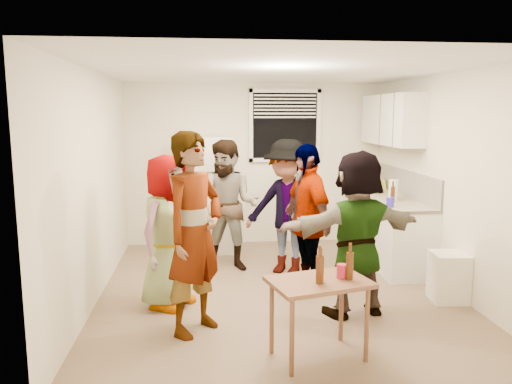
{
  "coord_description": "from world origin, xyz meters",
  "views": [
    {
      "loc": [
        -0.82,
        -5.48,
        2.04
      ],
      "look_at": [
        -0.22,
        0.11,
        1.15
      ],
      "focal_mm": 35.0,
      "sensor_mm": 36.0,
      "label": 1
    }
  ],
  "objects": [
    {
      "name": "room",
      "position": [
        0.0,
        0.0,
        0.0
      ],
      "size": [
        4.0,
        4.5,
        2.5
      ],
      "primitive_type": null,
      "color": "white",
      "rests_on": "ground"
    },
    {
      "name": "window",
      "position": [
        0.45,
        2.21,
        1.85
      ],
      "size": [
        1.12,
        0.1,
        1.06
      ],
      "primitive_type": null,
      "color": "white",
      "rests_on": "room"
    },
    {
      "name": "refrigerator",
      "position": [
        -0.75,
        1.88,
        0.85
      ],
      "size": [
        0.7,
        0.7,
        1.7
      ],
      "primitive_type": "cube",
      "color": "white",
      "rests_on": "ground"
    },
    {
      "name": "counter_lower",
      "position": [
        1.7,
        1.15,
        0.43
      ],
      "size": [
        0.6,
        2.2,
        0.86
      ],
      "primitive_type": "cube",
      "color": "white",
      "rests_on": "ground"
    },
    {
      "name": "countertop",
      "position": [
        1.7,
        1.15,
        0.88
      ],
      "size": [
        0.64,
        2.22,
        0.04
      ],
      "primitive_type": "cube",
      "color": "#BEB498",
      "rests_on": "counter_lower"
    },
    {
      "name": "backsplash",
      "position": [
        1.99,
        1.15,
        1.08
      ],
      "size": [
        0.03,
        2.2,
        0.36
      ],
      "primitive_type": "cube",
      "color": "beige",
      "rests_on": "countertop"
    },
    {
      "name": "upper_cabinets",
      "position": [
        1.83,
        1.35,
        1.95
      ],
      "size": [
        0.34,
        1.6,
        0.7
      ],
      "primitive_type": "cube",
      "color": "white",
      "rests_on": "room"
    },
    {
      "name": "kettle",
      "position": [
        1.65,
        1.36,
        0.9
      ],
      "size": [
        0.27,
        0.25,
        0.19
      ],
      "primitive_type": null,
      "rotation": [
        0.0,
        0.0,
        -0.29
      ],
      "color": "silver",
      "rests_on": "countertop"
    },
    {
      "name": "paper_towel",
      "position": [
        1.68,
        0.8,
        0.9
      ],
      "size": [
        0.13,
        0.13,
        0.27
      ],
      "primitive_type": "cylinder",
      "color": "white",
      "rests_on": "countertop"
    },
    {
      "name": "wine_bottle",
      "position": [
        1.75,
        2.09,
        0.9
      ],
      "size": [
        0.07,
        0.07,
        0.29
      ],
      "primitive_type": "cylinder",
      "color": "black",
      "rests_on": "countertop"
    },
    {
      "name": "beer_bottle_counter",
      "position": [
        1.6,
        0.62,
        0.9
      ],
      "size": [
        0.05,
        0.05,
        0.21
      ],
      "primitive_type": "cylinder",
      "color": "#47230C",
      "rests_on": "countertop"
    },
    {
      "name": "blue_cup",
      "position": [
        1.45,
        0.32,
        0.9
      ],
      "size": [
        0.09,
        0.09,
        0.12
      ],
      "primitive_type": "cylinder",
      "color": "#3125CE",
      "rests_on": "countertop"
    },
    {
      "name": "picture_frame",
      "position": [
        1.92,
        1.84,
        0.98
      ],
      "size": [
        0.02,
        0.18,
        0.15
      ],
      "primitive_type": "cube",
      "color": "#D6CD49",
      "rests_on": "countertop"
    },
    {
      "name": "trash_bin",
      "position": [
        1.83,
        -0.5,
        0.25
      ],
      "size": [
        0.4,
        0.4,
        0.54
      ],
      "primitive_type": "cube",
      "rotation": [
        0.0,
        0.0,
        -0.1
      ],
      "color": "white",
      "rests_on": "ground"
    },
    {
      "name": "serving_table",
      "position": [
        0.12,
        -1.61,
        0.0
      ],
      "size": [
        0.91,
        0.72,
        0.68
      ],
      "primitive_type": null,
      "rotation": [
        0.0,
        0.0,
        0.25
      ],
      "color": "brown",
      "rests_on": "ground"
    },
    {
      "name": "beer_bottle_table",
      "position": [
        0.12,
        -1.65,
        0.68
      ],
      "size": [
        0.05,
        0.05,
        0.21
      ],
      "primitive_type": "cylinder",
      "color": "#47230C",
      "rests_on": "serving_table"
    },
    {
      "name": "red_cup",
      "position": [
        0.32,
        -1.57,
        0.68
      ],
      "size": [
        0.09,
        0.09,
        0.12
      ],
      "primitive_type": "cylinder",
      "color": "#BE203B",
      "rests_on": "serving_table"
    },
    {
      "name": "guest_grey",
      "position": [
        -1.2,
        -0.31,
        0.0
      ],
      "size": [
        1.79,
        1.57,
        0.52
      ],
      "primitive_type": "imported",
      "rotation": [
        0.0,
        0.0,
        0.98
      ],
      "color": "gray",
      "rests_on": "ground"
    },
    {
      "name": "guest_stripe",
      "position": [
        -0.91,
        -0.98,
        0.0
      ],
      "size": [
        1.88,
        1.74,
        0.45
      ],
      "primitive_type": "imported",
      "rotation": [
        0.0,
        0.0,
        0.87
      ],
      "color": "#141933",
      "rests_on": "ground"
    },
    {
      "name": "guest_back_left",
      "position": [
        -0.5,
        0.88,
        0.0
      ],
      "size": [
        1.33,
        1.88,
        0.65
      ],
      "primitive_type": "imported",
      "rotation": [
        0.0,
        0.0,
        -0.33
      ],
      "color": "brown",
      "rests_on": "ground"
    },
    {
      "name": "guest_back_right",
      "position": [
        0.23,
        0.65,
        0.0
      ],
      "size": [
        1.85,
        2.05,
        0.64
      ],
      "primitive_type": "imported",
      "rotation": [
        0.0,
        0.0,
        -0.56
      ],
      "color": "#3F3F44",
      "rests_on": "ground"
    },
    {
      "name": "guest_black",
      "position": [
        0.33,
        -0.08,
        0.0
      ],
      "size": [
        1.9,
        1.38,
        0.42
      ],
      "primitive_type": "imported",
      "rotation": [
        0.0,
        0.0,
        -1.33
      ],
      "color": "black",
      "rests_on": "ground"
    },
    {
      "name": "guest_orange",
      "position": [
        0.7,
        -0.74,
        0.0
      ],
      "size": [
        1.89,
        1.98,
        0.5
      ],
      "primitive_type": "imported",
      "rotation": [
        0.0,
        0.0,
        3.36
      ],
      "color": "#EF9254",
      "rests_on": "ground"
    }
  ]
}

